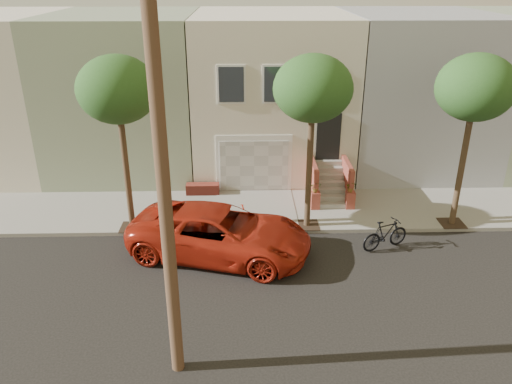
{
  "coord_description": "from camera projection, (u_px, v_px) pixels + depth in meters",
  "views": [
    {
      "loc": [
        -1.34,
        -12.76,
        8.96
      ],
      "look_at": [
        -0.93,
        3.0,
        1.93
      ],
      "focal_mm": 35.26,
      "sensor_mm": 36.0,
      "label": 1
    }
  ],
  "objects": [
    {
      "name": "pickup_truck",
      "position": [
        220.0,
        233.0,
        16.85
      ],
      "size": [
        6.62,
        4.31,
        1.69
      ],
      "primitive_type": "imported",
      "rotation": [
        0.0,
        0.0,
        1.3
      ],
      "color": "#A52110",
      "rests_on": "ground"
    },
    {
      "name": "ground",
      "position": [
        289.0,
        289.0,
        15.33
      ],
      "size": [
        90.0,
        90.0,
        0.0
      ],
      "primitive_type": "plane",
      "color": "black",
      "rests_on": "ground"
    },
    {
      "name": "motorcycle",
      "position": [
        385.0,
        234.0,
        17.36
      ],
      "size": [
        1.89,
        1.19,
        1.1
      ],
      "primitive_type": "imported",
      "rotation": [
        0.0,
        0.0,
        1.97
      ],
      "color": "black",
      "rests_on": "ground"
    },
    {
      "name": "house_row",
      "position": [
        271.0,
        90.0,
        24.06
      ],
      "size": [
        33.1,
        11.7,
        7.0
      ],
      "color": "beige",
      "rests_on": "sidewalk"
    },
    {
      "name": "sidewalk",
      "position": [
        278.0,
        210.0,
        20.18
      ],
      "size": [
        40.0,
        3.7,
        0.15
      ],
      "primitive_type": "cube",
      "color": "gray",
      "rests_on": "ground"
    },
    {
      "name": "tree_right",
      "position": [
        476.0,
        89.0,
        16.9
      ],
      "size": [
        2.7,
        2.57,
        6.3
      ],
      "color": "#2D2116",
      "rests_on": "sidewalk"
    },
    {
      "name": "tree_left",
      "position": [
        117.0,
        91.0,
        16.62
      ],
      "size": [
        2.7,
        2.57,
        6.3
      ],
      "color": "#2D2116",
      "rests_on": "sidewalk"
    },
    {
      "name": "tree_mid",
      "position": [
        313.0,
        90.0,
        16.77
      ],
      "size": [
        2.7,
        2.57,
        6.3
      ],
      "color": "#2D2116",
      "rests_on": "sidewalk"
    }
  ]
}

